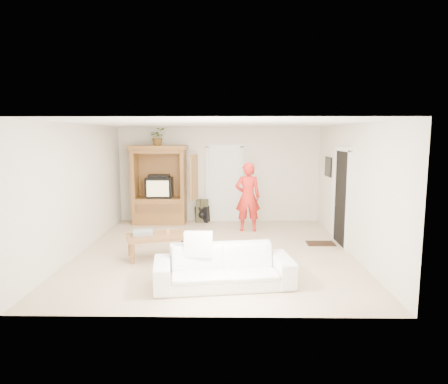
% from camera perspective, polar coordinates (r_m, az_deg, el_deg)
% --- Properties ---
extents(floor, '(6.00, 6.00, 0.00)m').
position_cam_1_polar(floor, '(8.31, -1.27, -8.46)').
color(floor, tan).
rests_on(floor, ground).
extents(ceiling, '(6.00, 6.00, 0.00)m').
position_cam_1_polar(ceiling, '(7.97, -1.32, 9.76)').
color(ceiling, white).
rests_on(ceiling, floor).
extents(wall_back, '(5.50, 0.00, 5.50)m').
position_cam_1_polar(wall_back, '(11.02, -0.72, 2.54)').
color(wall_back, silver).
rests_on(wall_back, floor).
extents(wall_front, '(5.50, 0.00, 5.50)m').
position_cam_1_polar(wall_front, '(5.08, -2.55, -4.07)').
color(wall_front, silver).
rests_on(wall_front, floor).
extents(wall_left, '(0.00, 6.00, 6.00)m').
position_cam_1_polar(wall_left, '(8.59, -19.95, 0.46)').
color(wall_left, silver).
rests_on(wall_left, floor).
extents(wall_right, '(0.00, 6.00, 6.00)m').
position_cam_1_polar(wall_right, '(8.40, 17.81, 0.40)').
color(wall_right, silver).
rests_on(wall_right, floor).
extents(armoire, '(1.82, 1.14, 2.10)m').
position_cam_1_polar(armoire, '(10.89, -9.09, 0.30)').
color(armoire, brown).
rests_on(armoire, floor).
extents(door_back, '(0.85, 0.05, 2.04)m').
position_cam_1_polar(door_back, '(11.01, 0.06, 1.08)').
color(door_back, white).
rests_on(door_back, floor).
extents(doorway_right, '(0.05, 0.90, 2.04)m').
position_cam_1_polar(doorway_right, '(9.00, 16.47, -0.85)').
color(doorway_right, black).
rests_on(doorway_right, floor).
extents(framed_picture, '(0.03, 0.60, 0.48)m').
position_cam_1_polar(framed_picture, '(10.19, 14.68, 3.51)').
color(framed_picture, black).
rests_on(framed_picture, wall_right).
extents(doormat, '(0.60, 0.40, 0.02)m').
position_cam_1_polar(doormat, '(9.10, 13.62, -7.15)').
color(doormat, '#382316').
rests_on(doormat, floor).
extents(plant, '(0.48, 0.44, 0.46)m').
position_cam_1_polar(plant, '(10.76, -9.41, 7.80)').
color(plant, '#4C7238').
rests_on(plant, armoire).
extents(man, '(0.64, 0.43, 1.71)m').
position_cam_1_polar(man, '(9.88, 3.41, -0.71)').
color(man, red).
rests_on(man, floor).
extents(sofa, '(2.27, 1.15, 0.63)m').
position_cam_1_polar(sofa, '(6.41, -0.10, -10.60)').
color(sofa, white).
rests_on(sofa, floor).
extents(coffee_table, '(1.36, 1.02, 0.45)m').
position_cam_1_polar(coffee_table, '(7.93, -9.31, -6.45)').
color(coffee_table, brown).
rests_on(coffee_table, floor).
extents(towel, '(0.43, 0.36, 0.08)m').
position_cam_1_polar(towel, '(7.96, -11.52, -5.71)').
color(towel, '#D04557').
rests_on(towel, coffee_table).
extents(candle, '(0.08, 0.08, 0.10)m').
position_cam_1_polar(candle, '(7.93, -8.08, -5.61)').
color(candle, tan).
rests_on(candle, coffee_table).
extents(backpack_black, '(0.40, 0.31, 0.44)m').
position_cam_1_polar(backpack_black, '(10.97, -3.10, -3.21)').
color(backpack_black, black).
rests_on(backpack_black, floor).
extents(backpack_olive, '(0.33, 0.24, 0.62)m').
position_cam_1_polar(backpack_olive, '(10.97, -3.13, -2.71)').
color(backpack_olive, '#47442B').
rests_on(backpack_olive, floor).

